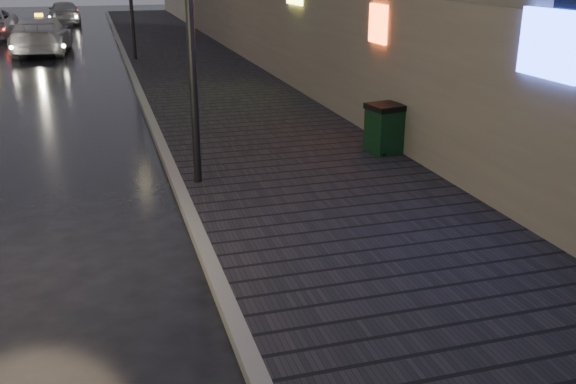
# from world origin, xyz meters

# --- Properties ---
(sidewalk) EXTENTS (4.60, 58.00, 0.15)m
(sidewalk) POSITION_xyz_m (3.90, 21.00, 0.07)
(sidewalk) COLOR black
(sidewalk) RESTS_ON ground
(curb) EXTENTS (0.20, 58.00, 0.15)m
(curb) POSITION_xyz_m (1.50, 21.00, 0.07)
(curb) COLOR slate
(curb) RESTS_ON ground
(trash_bin) EXTENTS (0.76, 0.76, 0.99)m
(trash_bin) POSITION_xyz_m (5.80, 6.79, 0.65)
(trash_bin) COLOR black
(trash_bin) RESTS_ON sidewalk
(taxi_mid) EXTENTS (2.62, 5.62, 1.59)m
(taxi_mid) POSITION_xyz_m (-1.89, 26.00, 0.79)
(taxi_mid) COLOR silver
(taxi_mid) RESTS_ON ground
(car_far) EXTENTS (2.25, 4.61, 1.51)m
(car_far) POSITION_xyz_m (-1.37, 40.84, 0.76)
(car_far) COLOR #A2A3AB
(car_far) RESTS_ON ground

